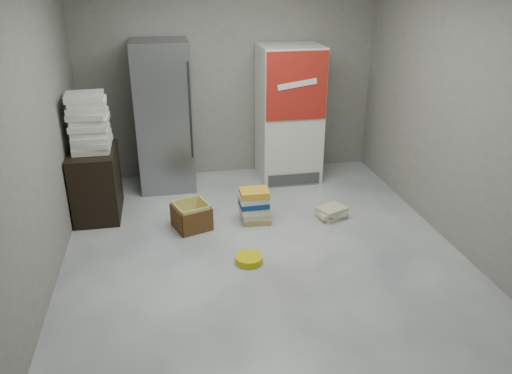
{
  "coord_description": "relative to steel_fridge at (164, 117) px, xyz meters",
  "views": [
    {
      "loc": [
        -0.89,
        -4.19,
        2.67
      ],
      "look_at": [
        0.03,
        0.7,
        0.5
      ],
      "focal_mm": 35.0,
      "sensor_mm": 36.0,
      "label": 1
    }
  ],
  "objects": [
    {
      "name": "ground",
      "position": [
        0.9,
        -2.13,
        -0.95
      ],
      "size": [
        5.0,
        5.0,
        0.0
      ],
      "primitive_type": "plane",
      "color": "silver",
      "rests_on": "ground"
    },
    {
      "name": "room_shell",
      "position": [
        0.9,
        -2.13,
        0.85
      ],
      "size": [
        4.04,
        5.04,
        2.82
      ],
      "color": "gray",
      "rests_on": "ground"
    },
    {
      "name": "steel_fridge",
      "position": [
        0.0,
        0.0,
        0.0
      ],
      "size": [
        0.7,
        0.72,
        1.9
      ],
      "color": "#919398",
      "rests_on": "ground"
    },
    {
      "name": "coke_cooler",
      "position": [
        1.65,
        -0.01,
        -0.05
      ],
      "size": [
        0.8,
        0.73,
        1.8
      ],
      "color": "silver",
      "rests_on": "ground"
    },
    {
      "name": "wood_shelf",
      "position": [
        -0.83,
        -0.73,
        -0.55
      ],
      "size": [
        0.5,
        0.8,
        0.8
      ],
      "primitive_type": "cube",
      "color": "black",
      "rests_on": "ground"
    },
    {
      "name": "supply_box_stack",
      "position": [
        -0.82,
        -0.73,
        0.17
      ],
      "size": [
        0.45,
        0.44,
        0.65
      ],
      "color": "silver",
      "rests_on": "wood_shelf"
    },
    {
      "name": "phonebook_stack_main",
      "position": [
        0.94,
        -1.27,
        -0.75
      ],
      "size": [
        0.36,
        0.29,
        0.4
      ],
      "rotation": [
        0.0,
        0.0,
        -0.03
      ],
      "color": "tan",
      "rests_on": "ground"
    },
    {
      "name": "phonebook_stack_side",
      "position": [
        1.84,
        -1.35,
        -0.88
      ],
      "size": [
        0.39,
        0.36,
        0.14
      ],
      "rotation": [
        0.0,
        0.0,
        0.29
      ],
      "color": "#C4B991",
      "rests_on": "ground"
    },
    {
      "name": "cardboard_box",
      "position": [
        0.22,
        -1.29,
        -0.83
      ],
      "size": [
        0.47,
        0.47,
        0.3
      ],
      "rotation": [
        0.0,
        0.0,
        0.33
      ],
      "color": "yellow",
      "rests_on": "ground"
    },
    {
      "name": "bucket_lid",
      "position": [
        0.73,
        -2.13,
        -0.91
      ],
      "size": [
        0.32,
        0.32,
        0.07
      ],
      "primitive_type": "cylinder",
      "rotation": [
        0.0,
        0.0,
        -0.16
      ],
      "color": "#CCC109",
      "rests_on": "ground"
    }
  ]
}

